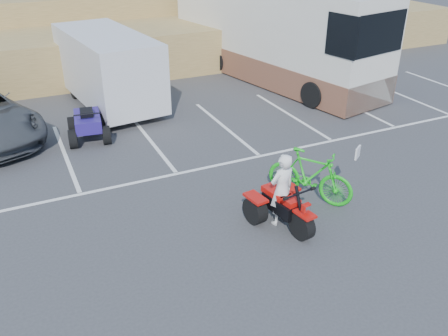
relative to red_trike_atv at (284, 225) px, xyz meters
name	(u,v)px	position (x,y,z in m)	size (l,w,h in m)	color
ground	(211,216)	(-1.40, 1.10, 0.00)	(100.00, 100.00, 0.00)	#3A3A3D
parking_stripes	(185,146)	(-0.54, 5.17, 0.00)	(28.00, 5.16, 0.01)	white
grass_embankment	(84,35)	(-1.40, 16.58, 1.42)	(40.00, 8.50, 3.10)	olive
red_trike_atv	(284,225)	(0.00, 0.00, 0.00)	(1.31, 1.75, 1.13)	red
rider	(282,190)	(-0.02, 0.15, 0.90)	(0.66, 0.43, 1.80)	white
green_dirt_bike	(310,176)	(1.20, 0.78, 0.68)	(0.64, 2.27, 1.36)	#14BF19
cargo_trailer	(108,67)	(-1.73, 10.06, 1.49)	(3.04, 6.13, 2.75)	silver
rv_motorhome	(272,39)	(5.74, 10.55, 1.75)	(5.06, 11.54, 4.03)	silver
quad_atv_blue	(90,139)	(-3.16, 7.05, 0.00)	(1.29, 1.72, 1.13)	navy
quad_atv_green	(118,108)	(-1.62, 9.56, 0.00)	(0.96, 1.28, 0.84)	#135614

